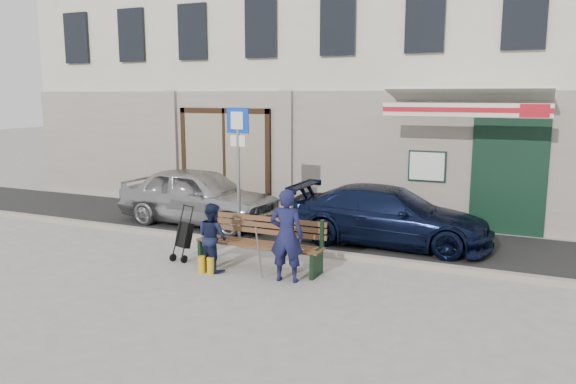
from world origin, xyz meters
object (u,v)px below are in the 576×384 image
Objects in this scene: car_silver at (199,196)px; car_navy at (389,216)px; man at (287,236)px; parking_sign at (238,152)px; woman at (213,237)px; bench at (257,243)px; stroller at (184,236)px.

car_silver is 0.97× the size of car_navy.
car_navy is at bearing -117.29° from man.
car_silver is at bearing -48.49° from man.
car_navy is (4.66, 0.07, -0.09)m from car_silver.
parking_sign is 2.38m from woman.
car_silver is 1.43× the size of parking_sign.
man is 1.29× the size of woman.
stroller is at bearing -175.60° from bench.
parking_sign is at bearing -53.42° from man.
man is at bearing -39.25° from parking_sign.
car_navy is 3.43× the size of woman.
car_navy is at bearing -105.24° from woman.
car_navy is at bearing 57.57° from stroller.
car_silver is at bearing 152.43° from parking_sign.
car_silver is at bearing -29.87° from woman.
stroller is at bearing 1.56° from woman.
woman is (-1.45, -0.00, -0.18)m from man.
car_silver reaches higher than stroller.
car_silver is 3.72m from woman.
bench is at bearing -46.14° from parking_sign.
car_silver is 4.74m from man.
car_navy is 4.07× the size of stroller.
bench is 0.97m from man.
car_silver reaches higher than woman.
car_navy is at bearing 25.63° from parking_sign.
bench is (1.19, -1.46, -1.47)m from parking_sign.
woman is 1.19× the size of stroller.
car_navy reaches higher than bench.
car_navy is 4.25m from stroller.
bench is 0.81m from woman.
parking_sign is at bearing -119.71° from car_silver.
car_navy is 3.43m from parking_sign.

